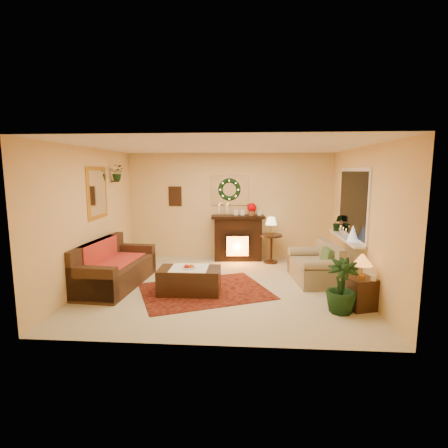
# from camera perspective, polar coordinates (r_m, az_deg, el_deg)

# --- Properties ---
(floor) EXTENTS (5.00, 5.00, 0.00)m
(floor) POSITION_cam_1_polar(r_m,az_deg,el_deg) (6.70, -0.21, -10.22)
(floor) COLOR beige
(floor) RESTS_ON ground
(ceiling) EXTENTS (5.00, 5.00, 0.00)m
(ceiling) POSITION_cam_1_polar(r_m,az_deg,el_deg) (6.36, -0.23, 12.54)
(ceiling) COLOR white
(ceiling) RESTS_ON ground
(wall_back) EXTENTS (5.00, 5.00, 0.00)m
(wall_back) POSITION_cam_1_polar(r_m,az_deg,el_deg) (8.63, 0.89, 2.87)
(wall_back) COLOR #EFD88C
(wall_back) RESTS_ON ground
(wall_front) EXTENTS (5.00, 5.00, 0.00)m
(wall_front) POSITION_cam_1_polar(r_m,az_deg,el_deg) (4.19, -2.51, -3.30)
(wall_front) COLOR #EFD88C
(wall_front) RESTS_ON ground
(wall_left) EXTENTS (4.50, 4.50, 0.00)m
(wall_left) POSITION_cam_1_polar(r_m,az_deg,el_deg) (7.04, -20.95, 1.00)
(wall_left) COLOR #EFD88C
(wall_left) RESTS_ON ground
(wall_right) EXTENTS (4.50, 4.50, 0.00)m
(wall_right) POSITION_cam_1_polar(r_m,az_deg,el_deg) (6.70, 21.63, 0.59)
(wall_right) COLOR #EFD88C
(wall_right) RESTS_ON ground
(area_rug) EXTENTS (2.69, 2.41, 0.01)m
(area_rug) POSITION_cam_1_polar(r_m,az_deg,el_deg) (6.48, -3.16, -10.86)
(area_rug) COLOR #45110C
(area_rug) RESTS_ON floor
(sofa) EXTENTS (1.03, 2.06, 0.86)m
(sofa) POSITION_cam_1_polar(r_m,az_deg,el_deg) (6.98, -17.31, -6.18)
(sofa) COLOR #503822
(sofa) RESTS_ON floor
(red_throw) EXTENTS (0.79, 1.28, 0.02)m
(red_throw) POSITION_cam_1_polar(r_m,az_deg,el_deg) (7.12, -17.44, -5.67)
(red_throw) COLOR red
(red_throw) RESTS_ON sofa
(fireplace) EXTENTS (1.16, 0.46, 1.04)m
(fireplace) POSITION_cam_1_polar(r_m,az_deg,el_deg) (8.52, 2.26, -2.30)
(fireplace) COLOR black
(fireplace) RESTS_ON floor
(poinsettia) EXTENTS (0.22, 0.22, 0.22)m
(poinsettia) POSITION_cam_1_polar(r_m,az_deg,el_deg) (8.40, 4.57, 2.69)
(poinsettia) COLOR #CC0002
(poinsettia) RESTS_ON fireplace
(mantel_candle_a) EXTENTS (0.07, 0.07, 0.20)m
(mantel_candle_a) POSITION_cam_1_polar(r_m,az_deg,el_deg) (8.42, -0.81, 2.45)
(mantel_candle_a) COLOR white
(mantel_candle_a) RESTS_ON fireplace
(mantel_candle_b) EXTENTS (0.06, 0.06, 0.18)m
(mantel_candle_b) POSITION_cam_1_polar(r_m,az_deg,el_deg) (8.43, 0.53, 2.46)
(mantel_candle_b) COLOR #EDE6C1
(mantel_candle_b) RESTS_ON fireplace
(mantel_mirror) EXTENTS (0.92, 0.02, 0.72)m
(mantel_mirror) POSITION_cam_1_polar(r_m,az_deg,el_deg) (8.58, 0.89, 5.52)
(mantel_mirror) COLOR white
(mantel_mirror) RESTS_ON wall_back
(wreath) EXTENTS (0.55, 0.11, 0.55)m
(wreath) POSITION_cam_1_polar(r_m,az_deg,el_deg) (8.54, 0.88, 5.64)
(wreath) COLOR #194719
(wreath) RESTS_ON wall_back
(wall_art) EXTENTS (0.32, 0.03, 0.48)m
(wall_art) POSITION_cam_1_polar(r_m,az_deg,el_deg) (8.77, -7.98, 4.52)
(wall_art) COLOR #381E11
(wall_art) RESTS_ON wall_back
(gold_mirror) EXTENTS (0.03, 0.84, 1.00)m
(gold_mirror) POSITION_cam_1_polar(r_m,az_deg,el_deg) (7.27, -20.01, 4.83)
(gold_mirror) COLOR gold
(gold_mirror) RESTS_ON wall_left
(hanging_plant) EXTENTS (0.33, 0.28, 0.36)m
(hanging_plant) POSITION_cam_1_polar(r_m,az_deg,el_deg) (7.90, -16.94, 6.84)
(hanging_plant) COLOR #194719
(hanging_plant) RESTS_ON wall_left
(loveseat) EXTENTS (0.91, 1.40, 0.76)m
(loveseat) POSITION_cam_1_polar(r_m,az_deg,el_deg) (7.17, 14.51, -5.74)
(loveseat) COLOR tan
(loveseat) RESTS_ON floor
(window_frame) EXTENTS (0.03, 1.86, 1.36)m
(window_frame) POSITION_cam_1_polar(r_m,az_deg,el_deg) (7.19, 20.32, 3.18)
(window_frame) COLOR white
(window_frame) RESTS_ON wall_right
(window_glass) EXTENTS (0.02, 1.70, 1.22)m
(window_glass) POSITION_cam_1_polar(r_m,az_deg,el_deg) (7.19, 20.20, 3.18)
(window_glass) COLOR black
(window_glass) RESTS_ON wall_right
(window_sill) EXTENTS (0.22, 1.86, 0.04)m
(window_sill) POSITION_cam_1_polar(r_m,az_deg,el_deg) (7.25, 19.24, -2.15)
(window_sill) COLOR white
(window_sill) RESTS_ON wall_right
(mini_tree) EXTENTS (0.21, 0.21, 0.31)m
(mini_tree) POSITION_cam_1_polar(r_m,az_deg,el_deg) (6.78, 20.29, -1.47)
(mini_tree) COLOR white
(mini_tree) RESTS_ON window_sill
(sill_plant) EXTENTS (0.25, 0.20, 0.46)m
(sill_plant) POSITION_cam_1_polar(r_m,az_deg,el_deg) (7.86, 18.03, 0.30)
(sill_plant) COLOR #1D431D
(sill_plant) RESTS_ON window_sill
(side_table_round) EXTENTS (0.57, 0.57, 0.68)m
(side_table_round) POSITION_cam_1_polar(r_m,az_deg,el_deg) (8.39, 7.65, -4.12)
(side_table_round) COLOR #522218
(side_table_round) RESTS_ON floor
(lamp_cream) EXTENTS (0.27, 0.27, 0.42)m
(lamp_cream) POSITION_cam_1_polar(r_m,az_deg,el_deg) (8.33, 7.69, -0.33)
(lamp_cream) COLOR #FFEC98
(lamp_cream) RESTS_ON side_table_round
(end_table_square) EXTENTS (0.52, 0.52, 0.50)m
(end_table_square) POSITION_cam_1_polar(r_m,az_deg,el_deg) (6.04, 21.41, -10.30)
(end_table_square) COLOR #4F2A10
(end_table_square) RESTS_ON floor
(lamp_tiffany) EXTENTS (0.31, 0.31, 0.45)m
(lamp_tiffany) POSITION_cam_1_polar(r_m,az_deg,el_deg) (5.87, 21.63, -6.00)
(lamp_tiffany) COLOR gold
(lamp_tiffany) RESTS_ON end_table_square
(coffee_table) EXTENTS (1.09, 0.61, 0.46)m
(coffee_table) POSITION_cam_1_polar(r_m,az_deg,el_deg) (6.35, -5.66, -9.35)
(coffee_table) COLOR black
(coffee_table) RESTS_ON floor
(fruit_bowl) EXTENTS (0.26, 0.26, 0.06)m
(fruit_bowl) POSITION_cam_1_polar(r_m,az_deg,el_deg) (6.26, -5.74, -7.33)
(fruit_bowl) COLOR silver
(fruit_bowl) RESTS_ON coffee_table
(floor_palm) EXTENTS (1.56, 1.56, 2.53)m
(floor_palm) POSITION_cam_1_polar(r_m,az_deg,el_deg) (5.71, 18.66, -9.32)
(floor_palm) COLOR black
(floor_palm) RESTS_ON floor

